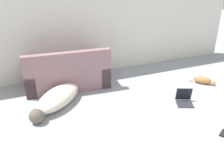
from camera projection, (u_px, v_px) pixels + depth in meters
The scene contains 5 objects.
wall_back at pixel (87, 14), 5.41m from camera, with size 7.62×0.06×2.75m.
couch at pixel (67, 74), 5.19m from camera, with size 1.75×0.93×0.85m.
dog at pixel (57, 98), 4.54m from camera, with size 1.26×1.30×0.29m.
cat at pixel (203, 80), 5.41m from camera, with size 0.42×0.45×0.17m.
laptop_open at pixel (184, 98), 4.66m from camera, with size 0.39×0.40×0.27m.
Camera 1 is at (-1.61, -1.60, 2.34)m, focal length 40.00 mm.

